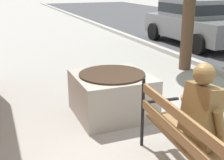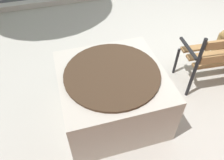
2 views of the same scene
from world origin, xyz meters
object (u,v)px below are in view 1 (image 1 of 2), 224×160
(park_bench, at_px, (189,138))
(concrete_planter, at_px, (112,94))
(bronze_statue_seated, at_px, (211,126))
(parked_car_grey, at_px, (195,20))

(park_bench, height_order, concrete_planter, park_bench)
(park_bench, bearing_deg, concrete_planter, -177.40)
(park_bench, distance_m, bronze_statue_seated, 0.25)
(park_bench, height_order, parked_car_grey, parked_car_grey)
(park_bench, xyz_separation_m, concrete_planter, (-1.99, -0.09, -0.19))
(park_bench, bearing_deg, parked_car_grey, 143.63)
(bronze_statue_seated, height_order, parked_car_grey, parked_car_grey)
(parked_car_grey, bearing_deg, concrete_planter, -47.19)
(park_bench, relative_size, concrete_planter, 1.55)
(bronze_statue_seated, height_order, concrete_planter, bronze_statue_seated)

